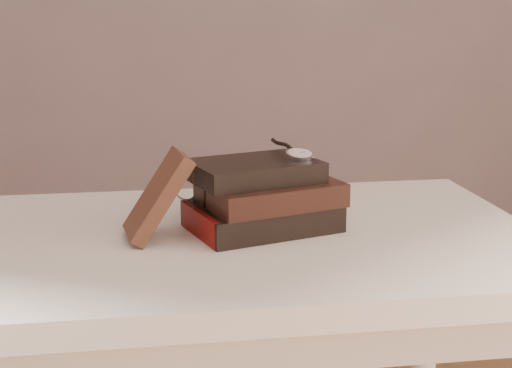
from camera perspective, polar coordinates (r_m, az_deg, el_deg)
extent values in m
cube|color=white|center=(1.17, -2.35, -4.81)|extent=(1.00, 0.60, 0.04)
cube|color=white|center=(1.19, -2.32, -7.54)|extent=(0.88, 0.49, 0.08)
cylinder|color=white|center=(1.65, 12.94, -13.56)|extent=(0.05, 0.05, 0.71)
cube|color=black|center=(1.18, 0.48, -2.53)|extent=(0.26, 0.21, 0.04)
cube|color=#F0E1C4|center=(1.18, 0.60, -2.51)|extent=(0.25, 0.20, 0.03)
cube|color=gold|center=(1.16, -4.86, -2.89)|extent=(0.01, 0.01, 0.04)
cube|color=#6C0A09|center=(1.14, -4.40, -3.18)|extent=(0.05, 0.14, 0.04)
cube|color=black|center=(1.17, 1.13, -0.69)|extent=(0.24, 0.20, 0.04)
cube|color=#F0E1C4|center=(1.17, 1.26, -0.68)|extent=(0.23, 0.19, 0.03)
cube|color=gold|center=(1.15, -3.89, -1.00)|extent=(0.01, 0.01, 0.04)
cube|color=black|center=(1.17, -0.13, 1.04)|extent=(0.23, 0.19, 0.03)
cube|color=#F0E1C4|center=(1.17, 0.00, 1.05)|extent=(0.22, 0.17, 0.03)
cube|color=gold|center=(1.15, -4.83, 0.78)|extent=(0.01, 0.01, 0.03)
cube|color=#3D2117|center=(1.13, -7.64, -0.92)|extent=(0.12, 0.11, 0.14)
cylinder|color=silver|center=(1.17, 3.44, 2.23)|extent=(0.06, 0.06, 0.02)
cylinder|color=white|center=(1.17, 3.44, 2.43)|extent=(0.05, 0.05, 0.01)
torus|color=silver|center=(1.17, 3.44, 2.40)|extent=(0.05, 0.05, 0.01)
cylinder|color=silver|center=(1.20, 2.81, 2.46)|extent=(0.01, 0.01, 0.01)
cube|color=black|center=(1.18, 3.31, 2.52)|extent=(0.00, 0.01, 0.00)
cube|color=black|center=(1.18, 3.64, 2.49)|extent=(0.01, 0.00, 0.00)
sphere|color=black|center=(1.20, 2.74, 2.78)|extent=(0.01, 0.01, 0.01)
sphere|color=black|center=(1.21, 2.55, 2.93)|extent=(0.01, 0.01, 0.01)
sphere|color=black|center=(1.22, 2.37, 3.05)|extent=(0.01, 0.01, 0.01)
sphere|color=black|center=(1.23, 2.19, 3.12)|extent=(0.01, 0.01, 0.01)
sphere|color=black|center=(1.24, 2.01, 3.15)|extent=(0.01, 0.01, 0.01)
sphere|color=black|center=(1.25, 1.84, 3.18)|extent=(0.01, 0.01, 0.01)
sphere|color=black|center=(1.26, 1.66, 3.23)|extent=(0.01, 0.01, 0.01)
sphere|color=black|center=(1.27, 1.50, 3.32)|extent=(0.01, 0.01, 0.01)
sphere|color=black|center=(1.28, 1.33, 3.46)|extent=(0.01, 0.01, 0.01)
torus|color=silver|center=(1.19, -5.46, -0.27)|extent=(0.05, 0.03, 0.04)
torus|color=silver|center=(1.21, -3.31, -0.03)|extent=(0.05, 0.03, 0.04)
cylinder|color=silver|center=(1.20, -4.38, -0.02)|extent=(0.01, 0.01, 0.00)
cylinder|color=silver|center=(1.24, -7.17, -0.11)|extent=(0.03, 0.10, 0.02)
cylinder|color=silver|center=(1.27, -3.34, 0.32)|extent=(0.03, 0.10, 0.02)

